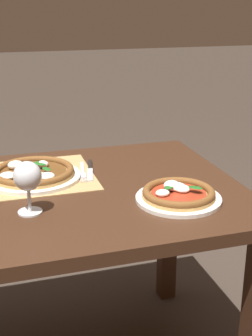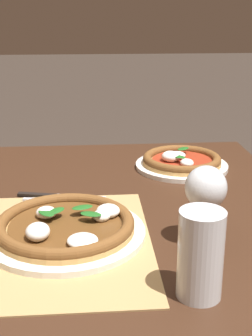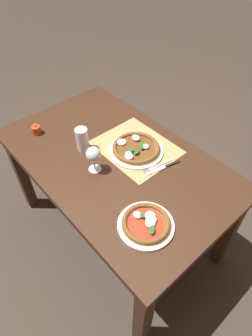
{
  "view_description": "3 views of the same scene",
  "coord_description": "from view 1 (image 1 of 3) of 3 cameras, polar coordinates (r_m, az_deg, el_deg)",
  "views": [
    {
      "loc": [
        0.09,
        1.39,
        1.31
      ],
      "look_at": [
        -0.31,
        0.06,
        0.82
      ],
      "focal_mm": 50.0,
      "sensor_mm": 36.0,
      "label": 1
    },
    {
      "loc": [
        0.8,
        -0.08,
        1.17
      ],
      "look_at": [
        -0.25,
        0.01,
        0.81
      ],
      "focal_mm": 50.0,
      "sensor_mm": 36.0,
      "label": 2
    },
    {
      "loc": [
        -0.91,
        0.72,
        1.84
      ],
      "look_at": [
        -0.17,
        0.06,
        0.83
      ],
      "focal_mm": 30.0,
      "sensor_mm": 36.0,
      "label": 3
    }
  ],
  "objects": [
    {
      "name": "dining_table",
      "position": [
        1.55,
        -11.87,
        -6.7
      ],
      "size": [
        1.39,
        0.85,
        0.74
      ],
      "color": "#382114",
      "rests_on": "ground"
    },
    {
      "name": "pizza_far",
      "position": [
        1.43,
        6.38,
        -3.22
      ],
      "size": [
        0.26,
        0.26,
        0.05
      ],
      "color": "silver",
      "rests_on": "dining_table"
    },
    {
      "name": "wine_glass",
      "position": [
        1.34,
        -12.04,
        -1.26
      ],
      "size": [
        0.08,
        0.08,
        0.16
      ],
      "color": "silver",
      "rests_on": "dining_table"
    },
    {
      "name": "paper_placemat",
      "position": [
        1.65,
        -12.08,
        -1.1
      ],
      "size": [
        0.46,
        0.38,
        0.0
      ],
      "primitive_type": "cube",
      "color": "#A88451",
      "rests_on": "dining_table"
    },
    {
      "name": "knife",
      "position": [
        1.67,
        -4.42,
        -0.25
      ],
      "size": [
        0.06,
        0.21,
        0.01
      ],
      "color": "black",
      "rests_on": "paper_placemat"
    },
    {
      "name": "pizza_near",
      "position": [
        1.62,
        -11.24,
        -0.61
      ],
      "size": [
        0.32,
        0.32,
        0.05
      ],
      "color": "silver",
      "rests_on": "paper_placemat"
    },
    {
      "name": "fork",
      "position": [
        1.65,
        -5.31,
        -0.48
      ],
      "size": [
        0.05,
        0.2,
        0.0
      ],
      "color": "#B7B7BC",
      "rests_on": "paper_placemat"
    }
  ]
}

